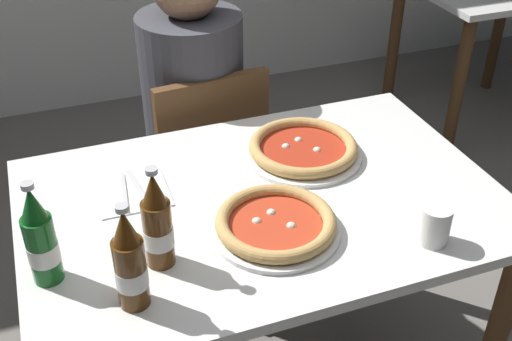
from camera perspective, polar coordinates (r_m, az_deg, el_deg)
The scene contains 11 objects.
dining_table_main at distance 1.67m, azimuth 0.60°, elevation -5.58°, with size 1.20×0.80×0.75m.
chair_behind_table at distance 2.24m, azimuth -4.72°, elevation 0.75°, with size 0.44×0.44×0.85m.
diner_seated at distance 2.22m, azimuth -5.37°, elevation 3.58°, with size 0.34×0.34×1.21m.
dining_table_background at distance 3.45m, azimuth 20.18°, elevation 13.06°, with size 0.80×0.70×0.75m.
pizza_margherita_near at distance 1.49m, azimuth 1.77°, elevation -4.82°, with size 0.31×0.31×0.04m.
pizza_marinara_far at distance 1.76m, azimuth 4.23°, elevation 1.96°, with size 0.33×0.33×0.04m.
beer_bottle_left at distance 1.37m, azimuth -8.85°, elevation -4.83°, with size 0.07×0.07×0.25m.
beer_bottle_center at distance 1.38m, azimuth -18.77°, elevation -5.96°, with size 0.07×0.07×0.25m.
beer_bottle_right at distance 1.28m, azimuth -11.25°, elevation -8.24°, with size 0.07×0.07×0.25m.
napkin_with_cutlery at distance 1.65m, azimuth -11.03°, elevation -1.91°, with size 0.18×0.19×0.01m.
paper_cup at distance 1.50m, azimuth 15.73°, elevation -4.69°, with size 0.07×0.07×0.10m, color white.
Camera 1 is at (-0.46, -1.21, 1.70)m, focal length 44.58 mm.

